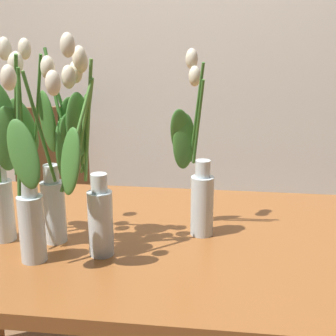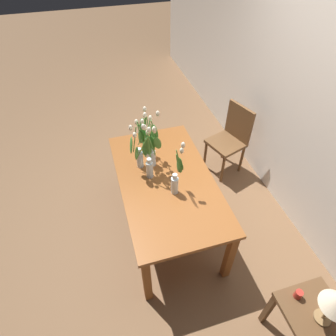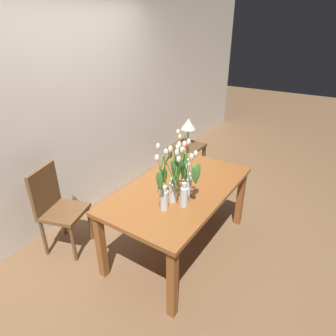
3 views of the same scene
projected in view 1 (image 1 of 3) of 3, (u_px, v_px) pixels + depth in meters
room_wall_rear at (188, 25)px, 2.67m from camera, size 9.00×0.10×2.70m
dining_table at (142, 262)px, 1.48m from camera, size 1.60×0.90×0.74m
tulip_vase_0 at (197, 177)px, 1.44m from camera, size 0.15×0.15×0.54m
tulip_vase_1 at (56, 168)px, 1.36m from camera, size 0.28×0.22×0.59m
tulip_vase_2 at (86, 177)px, 1.27m from camera, size 0.16×0.23×0.56m
tulip_vase_3 at (0, 173)px, 1.36m from camera, size 0.22×0.23×0.55m
tulip_vase_4 at (26, 173)px, 1.25m from camera, size 0.23×0.23×0.58m
dining_chair at (53, 185)px, 2.61m from camera, size 0.51×0.51×0.93m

